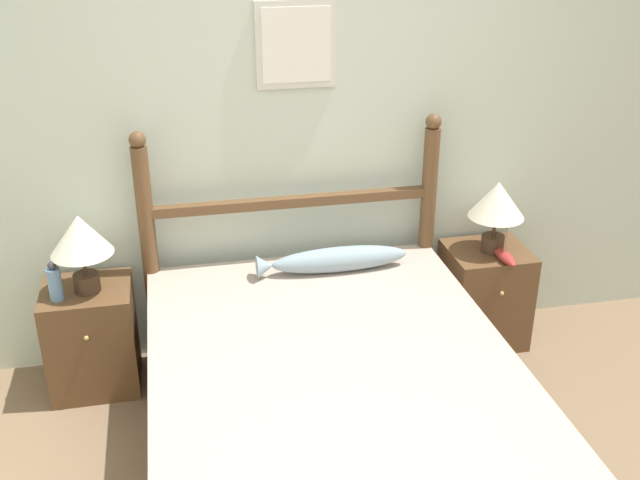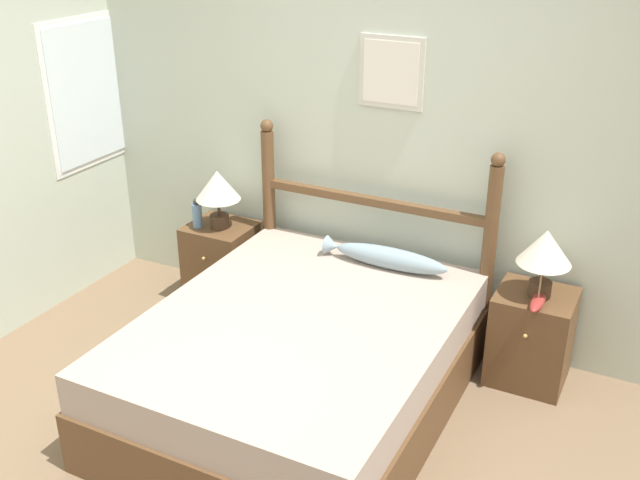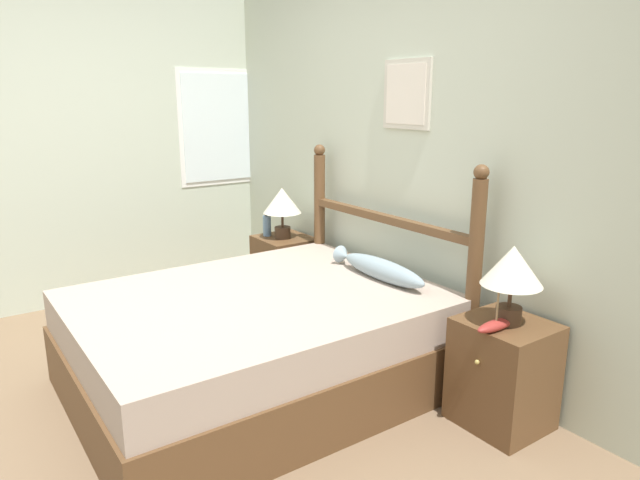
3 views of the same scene
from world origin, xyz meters
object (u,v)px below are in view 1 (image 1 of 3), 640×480
Objects in this scene: nightstand_left at (92,337)px; model_boat at (504,255)px; fish_pillow at (334,260)px; bed at (332,411)px; table_lamp_right at (497,203)px; table_lamp_left at (80,238)px; bottle at (55,283)px; nightstand_right at (484,295)px.

model_boat is at bearing -3.37° from nightstand_left.
model_boat is 0.33× the size of fish_pillow.
bed is 4.98× the size of table_lamp_right.
bottle is at bearing -156.12° from table_lamp_left.
table_lamp_left is at bearing 23.88° from bottle.
bottle is at bearing -179.83° from fish_pillow.
fish_pillow is at bearing -175.84° from table_lamp_right.
model_boat is at bearing -1.06° from bottle.
nightstand_left is (-1.05, 0.83, 0.00)m from bed.
bed is 9.83× the size of bottle.
bottle reaches higher than model_boat.
nightstand_left is 0.56m from table_lamp_left.
bed is 3.56× the size of nightstand_left.
model_boat is at bearing -2.76° from table_lamp_left.
model_boat is at bearing 33.09° from bed.
nightstand_right is 2.16m from table_lamp_left.
table_lamp_right is 1.97× the size of bottle.
table_lamp_left is 1.57× the size of model_boat.
nightstand_right is 1.40× the size of table_lamp_right.
nightstand_right is 1.40× the size of table_lamp_left.
bed is 1.43m from table_lamp_left.
bed is 3.56× the size of nightstand_right.
table_lamp_right is (2.12, -0.02, 0.56)m from nightstand_left.
model_boat is (0.02, -0.11, -0.25)m from table_lamp_right.
bottle is 0.26× the size of fish_pillow.
bottle is at bearing -177.84° from nightstand_right.
fish_pillow is at bearing -2.66° from table_lamp_left.
fish_pillow is at bearing 76.86° from bed.
nightstand_right is at bearing 38.27° from bed.
table_lamp_right is at bearing 4.16° from fish_pillow.
nightstand_right is at bearing 0.65° from table_lamp_left.
table_lamp_right is at bearing -0.41° from nightstand_left.
table_lamp_right is at bearing 1.76° from bottle.
table_lamp_right is at bearing -49.60° from nightstand_right.
fish_pillow reaches higher than nightstand_right.
table_lamp_left is 1.23m from fish_pillow.
table_lamp_right is 0.51× the size of fish_pillow.
nightstand_left is 1.00× the size of nightstand_right.
model_boat reaches higher than bed.
nightstand_left is 2.19m from table_lamp_right.
table_lamp_left is (-2.09, -0.02, 0.56)m from nightstand_right.
bottle reaches higher than nightstand_left.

